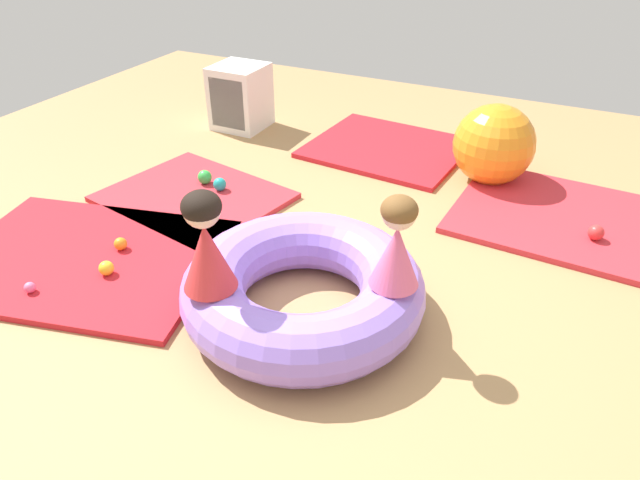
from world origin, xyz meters
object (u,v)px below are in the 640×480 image
Objects in this scene: play_ball_red at (596,233)px; exercise_ball_large at (494,145)px; play_ball_teal at (220,184)px; play_ball_pink at (30,287)px; inflatable_cushion at (303,288)px; play_ball_yellow at (106,268)px; child_in_pink at (397,243)px; play_ball_orange at (121,244)px; play_ball_green at (205,177)px; child_in_red at (206,242)px; storage_cube at (239,98)px.

exercise_ball_large reaches higher than play_ball_red.
play_ball_pink is at bearing -99.63° from play_ball_teal.
inflatable_cushion is 2.13× the size of exercise_ball_large.
play_ball_teal is (-0.01, 1.15, 0.00)m from play_ball_yellow.
play_ball_pink is at bearing 69.24° from child_in_pink.
play_ball_yellow is 2.97m from play_ball_red.
exercise_ball_large is (1.70, 1.08, 0.21)m from play_ball_teal.
play_ball_yellow is at bearing -146.66° from play_ball_red.
play_ball_pink is (-1.88, -0.57, -0.49)m from child_in_pink.
play_ball_orange is (-0.11, 0.24, -0.00)m from play_ball_yellow.
play_ball_teal is 2.03m from exercise_ball_large.
play_ball_yellow is at bearing -81.83° from play_ball_green.
child_in_pink is 2.08m from play_ball_green.
storage_cube is (-1.45, 2.48, -0.30)m from child_in_red.
storage_cube reaches higher than play_ball_red.
child_in_red is at bearing 8.83° from play_ball_pink.
storage_cube is (-0.60, 2.34, 0.20)m from play_ball_yellow.
child_in_red is 8.19× the size of play_ball_pink.
play_ball_orange reaches higher than play_ball_pink.
exercise_ball_large is (0.84, 2.37, -0.28)m from child_in_red.
storage_cube reaches higher than play_ball_yellow.
exercise_ball_large is (0.07, 1.97, -0.26)m from child_in_pink.
play_ball_teal is 0.92× the size of play_ball_green.
play_ball_yellow is 0.26m from play_ball_orange.
play_ball_yellow reaches higher than play_ball_orange.
play_ball_teal is (-0.86, 1.29, -0.49)m from child_in_red.
child_in_pink reaches higher than inflatable_cushion.
inflatable_cushion is 1.49m from play_ball_teal.
storage_cube is at bearing 104.30° from play_ball_yellow.
play_ball_yellow is 1.39× the size of play_ball_pink.
inflatable_cushion is at bearing -0.43° from play_ball_orange.
exercise_ball_large is 2.29m from storage_cube.
play_ball_pink is (-1.11, -0.17, -0.51)m from child_in_red.
play_ball_red is (2.49, 0.48, 0.00)m from play_ball_teal.
child_in_red is (-0.30, -0.37, 0.41)m from inflatable_cushion.
play_ball_red is (1.33, 1.41, -0.08)m from inflatable_cushion.
play_ball_teal is 0.17m from play_ball_green.
inflatable_cushion is 1.26m from play_ball_orange.
child_in_red is 5.88× the size of play_ball_yellow.
child_in_pink is at bearing 16.94° from play_ball_pink.
play_ball_pink is 0.63× the size of play_ball_red.
play_ball_teal is at bearing 80.37° from play_ball_pink.
play_ball_pink is at bearing -176.95° from child_in_red.
play_ball_orange is at bearing -151.70° from play_ball_red.
play_ball_pink is at bearing -93.35° from play_ball_green.
play_ball_teal is 0.97× the size of play_ball_red.
play_ball_red is at bearing 33.34° from play_ball_yellow.
child_in_red is 0.90× the size of storage_cube.
child_in_pink is at bearing -122.09° from play_ball_red.
play_ball_pink is (-0.25, -1.46, -0.02)m from play_ball_teal.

